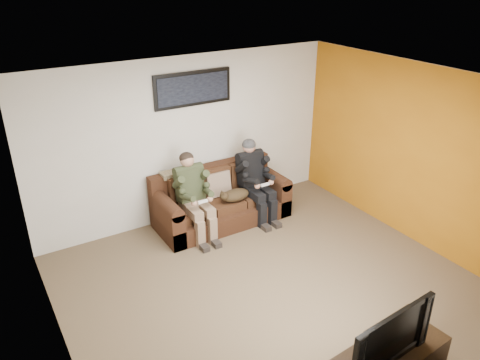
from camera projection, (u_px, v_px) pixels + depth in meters
floor at (268, 284)px, 6.10m from camera, size 5.00×5.00×0.00m
ceiling at (275, 87)px, 5.00m from camera, size 5.00×5.00×0.00m
wall_back at (188, 140)px, 7.28m from camera, size 5.00×0.00×5.00m
wall_front at (429, 302)px, 3.81m from camera, size 5.00×0.00×5.00m
wall_left at (52, 259)px, 4.36m from camera, size 0.00×4.50×4.50m
wall_right at (414, 154)px, 6.73m from camera, size 0.00×4.50×4.50m
accent_wall_right at (413, 154)px, 6.72m from camera, size 0.00×4.50×4.50m
sofa at (220, 201)px, 7.51m from camera, size 2.11×0.91×0.86m
throw_pillow at (218, 184)px, 7.42m from camera, size 0.40×0.19×0.40m
throw_blanket at (174, 173)px, 7.19m from camera, size 0.43×0.21×0.08m
person_left at (193, 192)px, 6.95m from camera, size 0.51×0.87×1.28m
person_right at (254, 176)px, 7.47m from camera, size 0.51×0.86×1.29m
cat at (234, 195)px, 7.27m from camera, size 0.66×0.26×0.24m
framed_poster at (193, 89)px, 6.97m from camera, size 1.25×0.05×0.52m
television at (384, 333)px, 4.21m from camera, size 1.03×0.20×0.59m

